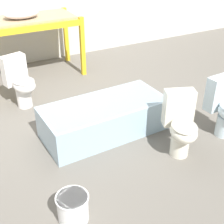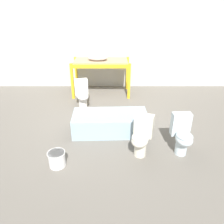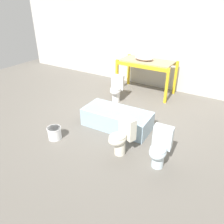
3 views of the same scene
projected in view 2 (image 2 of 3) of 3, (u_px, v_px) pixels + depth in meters
name	position (u px, v px, depth m)	size (l,w,h in m)	color
ground_plane	(101.00, 118.00, 5.12)	(12.00, 12.00, 0.00)	#666059
warehouse_wall_rear	(103.00, 34.00, 6.40)	(10.80, 0.08, 3.20)	beige
shelving_rack	(100.00, 66.00, 6.16)	(1.62, 0.83, 0.99)	gold
sink_basin	(97.00, 57.00, 6.01)	(0.54, 0.36, 0.25)	silver
bathtub_main	(110.00, 122.00, 4.50)	(1.54, 0.75, 0.41)	#99B7CC
toilet_near	(141.00, 136.00, 3.76)	(0.47, 0.57, 0.72)	silver
toilet_far	(182.00, 135.00, 3.80)	(0.34, 0.51, 0.72)	silver
toilet_extra	(82.00, 94.00, 5.49)	(0.42, 0.55, 0.72)	white
bucket_white	(56.00, 159.00, 3.57)	(0.29, 0.29, 0.26)	white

